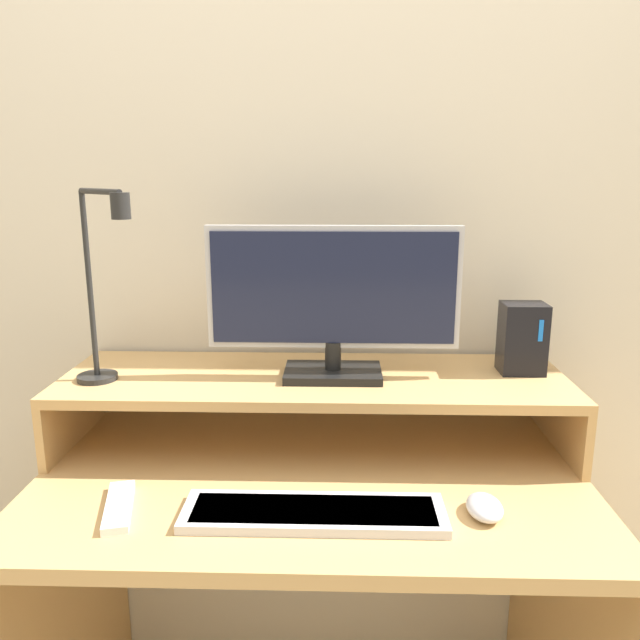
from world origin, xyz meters
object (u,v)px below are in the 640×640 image
monitor (333,298)px  router_dock (522,338)px  keyboard (314,513)px  desk_lamp (102,293)px  mouse (484,507)px  remote_control (119,507)px

monitor → router_dock: size_ratio=3.43×
keyboard → monitor: bearing=84.5°
router_dock → desk_lamp: bearing=-172.4°
desk_lamp → keyboard: desk_lamp is taller
mouse → remote_control: size_ratio=0.54×
router_dock → mouse: 0.44m
router_dock → remote_control: bearing=-157.1°
mouse → remote_control: 0.67m
desk_lamp → router_dock: desk_lamp is taller
monitor → mouse: (0.28, -0.30, -0.33)m
remote_control → monitor: bearing=37.7°
monitor → mouse: size_ratio=5.72×
keyboard → remote_control: 0.36m
mouse → remote_control: mouse is taller
keyboard → desk_lamp: bearing=151.9°
router_dock → mouse: bearing=-113.4°
keyboard → remote_control: bearing=177.8°
desk_lamp → monitor: bearing=9.0°
router_dock → keyboard: (-0.46, -0.36, -0.23)m
mouse → router_dock: bearing=66.6°
monitor → mouse: bearing=-47.0°
desk_lamp → mouse: (0.76, -0.22, -0.35)m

